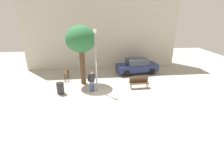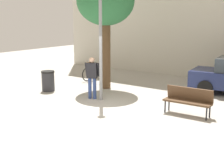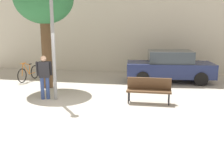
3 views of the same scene
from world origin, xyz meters
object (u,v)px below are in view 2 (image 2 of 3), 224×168
(bicycle_orange, at_px, (95,72))
(plaza_tree, at_px, (105,3))
(lamppost, at_px, (100,27))
(person_by_lamppost, at_px, (92,75))
(park_bench, at_px, (188,99))
(trash_bin, at_px, (48,81))

(bicycle_orange, bearing_deg, plaza_tree, -36.47)
(lamppost, height_order, person_by_lamppost, lamppost)
(park_bench, bearing_deg, plaza_tree, 161.50)
(lamppost, distance_m, person_by_lamppost, 1.91)
(bicycle_orange, bearing_deg, lamppost, -47.55)
(park_bench, bearing_deg, bicycle_orange, 156.32)
(park_bench, height_order, plaza_tree, plaza_tree)
(trash_bin, bearing_deg, person_by_lamppost, 2.52)
(park_bench, relative_size, trash_bin, 1.81)
(person_by_lamppost, height_order, park_bench, person_by_lamppost)
(person_by_lamppost, height_order, plaza_tree, plaza_tree)
(plaza_tree, relative_size, trash_bin, 5.60)
(lamppost, height_order, park_bench, lamppost)
(park_bench, xyz_separation_m, bicycle_orange, (-6.25, 2.74, -0.16))
(park_bench, distance_m, trash_bin, 6.37)
(lamppost, height_order, trash_bin, lamppost)
(lamppost, bearing_deg, bicycle_orange, 132.45)
(plaza_tree, xyz_separation_m, trash_bin, (-1.72, -1.95, -3.36))
(park_bench, relative_size, plaza_tree, 0.32)
(lamppost, xyz_separation_m, person_by_lamppost, (-0.40, -0.05, -1.87))
(plaza_tree, xyz_separation_m, bicycle_orange, (-1.60, 1.19, -3.42))
(person_by_lamppost, relative_size, park_bench, 1.04)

